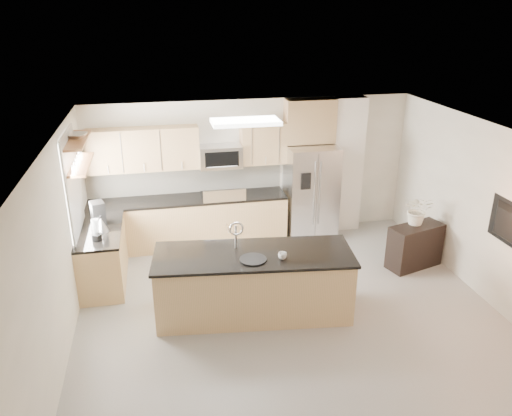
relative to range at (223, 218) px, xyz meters
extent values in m
plane|color=#999791|center=(0.60, -2.92, -0.47)|extent=(6.50, 6.50, 0.00)
cube|color=silver|center=(0.60, -2.92, 2.13)|extent=(6.00, 6.50, 0.02)
cube|color=silver|center=(0.60, 0.33, 0.83)|extent=(6.00, 0.02, 2.60)
cube|color=silver|center=(-2.40, -2.92, 0.83)|extent=(0.02, 6.50, 2.60)
cube|color=silver|center=(3.60, -2.92, 0.83)|extent=(0.02, 6.50, 2.60)
cube|color=tan|center=(-0.63, 0.00, -0.03)|extent=(3.55, 0.65, 0.88)
cube|color=black|center=(-0.63, 0.00, 0.43)|extent=(3.55, 0.66, 0.04)
cube|color=beige|center=(-0.63, 0.32, 0.71)|extent=(3.55, 0.02, 0.52)
cube|color=tan|center=(-2.07, -1.07, -0.03)|extent=(0.65, 1.50, 0.88)
cube|color=black|center=(-2.07, -1.07, 0.43)|extent=(0.66, 1.50, 0.04)
cube|color=black|center=(0.00, 0.00, -0.02)|extent=(0.76, 0.64, 0.90)
cube|color=black|center=(0.00, 0.00, 0.44)|extent=(0.76, 0.62, 0.03)
cube|color=silver|center=(0.00, -0.30, 0.56)|extent=(0.76, 0.04, 0.22)
cube|color=tan|center=(-1.34, 0.16, 1.35)|extent=(1.92, 0.33, 0.75)
cube|color=tan|center=(0.79, 0.16, 1.35)|extent=(0.82, 0.33, 0.75)
cube|color=silver|center=(0.00, 0.13, 1.16)|extent=(0.76, 0.40, 0.40)
cube|color=black|center=(0.00, -0.07, 1.16)|extent=(0.60, 0.02, 0.28)
cube|color=silver|center=(1.66, -0.05, 0.42)|extent=(0.92, 0.75, 1.78)
cube|color=gray|center=(1.66, -0.43, 0.42)|extent=(0.02, 0.01, 1.69)
cube|color=black|center=(1.44, -0.44, 0.78)|extent=(0.18, 0.03, 0.30)
cube|color=white|center=(2.42, 0.18, 0.83)|extent=(0.60, 0.30, 2.60)
cube|color=white|center=(-2.38, -1.07, 1.18)|extent=(0.03, 1.05, 1.55)
cube|color=silver|center=(-2.37, -1.07, 1.18)|extent=(0.03, 1.15, 1.65)
cube|color=olive|center=(-2.25, -0.97, 1.48)|extent=(0.30, 1.20, 0.04)
cube|color=olive|center=(-2.25, -0.97, 1.85)|extent=(0.30, 1.20, 0.04)
cube|color=white|center=(0.20, -1.32, 2.09)|extent=(1.00, 0.50, 0.06)
cube|color=tan|center=(0.10, -2.42, -0.01)|extent=(2.80, 1.23, 0.92)
cube|color=black|center=(0.10, -2.42, 0.46)|extent=(2.86, 1.30, 0.04)
cube|color=black|center=(-0.11, -2.42, 0.45)|extent=(0.57, 0.42, 0.01)
cylinder|color=silver|center=(-0.11, -2.19, 0.65)|extent=(0.03, 0.03, 0.34)
torus|color=silver|center=(-0.11, -2.25, 0.80)|extent=(0.21, 0.03, 0.21)
cube|color=black|center=(3.04, -1.59, -0.10)|extent=(1.01, 0.64, 0.75)
imported|color=silver|center=(0.45, -2.65, 0.53)|extent=(0.14, 0.14, 0.09)
cylinder|color=black|center=(0.06, -2.61, 0.49)|extent=(0.38, 0.38, 0.02)
cylinder|color=black|center=(-2.07, -1.47, 0.50)|extent=(0.15, 0.15, 0.10)
cylinder|color=silver|center=(-2.07, -1.47, 0.67)|extent=(0.11, 0.11, 0.24)
cone|color=silver|center=(-2.02, -1.17, 0.56)|extent=(0.21, 0.21, 0.23)
cylinder|color=black|center=(-2.02, -1.17, 0.69)|extent=(0.04, 0.04, 0.04)
cube|color=black|center=(-2.09, -0.86, 0.63)|extent=(0.26, 0.29, 0.37)
cylinder|color=silver|center=(-2.09, -0.92, 0.55)|extent=(0.12, 0.12, 0.13)
imported|color=silver|center=(-2.25, -0.92, 1.91)|extent=(0.48, 0.48, 0.09)
imported|color=white|center=(3.06, -1.51, 0.66)|extent=(0.84, 0.78, 0.77)
imported|color=black|center=(3.51, -3.12, 0.88)|extent=(0.14, 1.08, 0.62)
camera|label=1|loc=(-1.09, -8.46, 3.67)|focal=35.00mm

